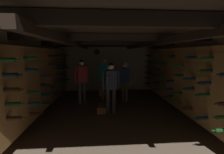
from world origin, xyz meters
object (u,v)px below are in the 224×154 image
at_px(wine_crate_stack, 105,89).
at_px(handbag, 102,110).
at_px(person_guest_far_right, 125,79).
at_px(display_bottle, 102,79).
at_px(person_guest_rear_center, 105,74).
at_px(person_host_center, 111,83).
at_px(person_guest_far_left, 82,78).

relative_size(wine_crate_stack, handbag, 1.72).
xyz_separation_m(wine_crate_stack, person_guest_far_right, (0.79, -0.93, 0.61)).
xyz_separation_m(display_bottle, person_guest_rear_center, (0.13, -0.72, 0.31)).
xyz_separation_m(person_guest_rear_center, handbag, (-0.14, -1.50, -0.93)).
bearing_deg(person_host_center, person_guest_rear_center, 96.21).
relative_size(person_host_center, person_guest_rear_center, 0.93).
bearing_deg(person_guest_far_left, person_guest_far_right, 6.40).
bearing_deg(person_guest_far_left, person_host_center, -44.59).
relative_size(display_bottle, person_guest_far_left, 0.21).
xyz_separation_m(wine_crate_stack, person_host_center, (0.16, -2.12, 0.67)).
xyz_separation_m(display_bottle, person_guest_far_right, (0.92, -0.99, 0.18)).
bearing_deg(person_guest_rear_center, handbag, -95.38).
xyz_separation_m(person_host_center, person_guest_far_left, (-1.02, 1.01, 0.03)).
relative_size(person_guest_far_left, handbag, 4.75).
distance_m(person_host_center, person_guest_far_right, 1.35).
xyz_separation_m(person_guest_far_left, handbag, (0.72, -1.04, -0.88)).
height_order(person_guest_far_left, handbag, person_guest_far_left).
xyz_separation_m(person_guest_far_right, handbag, (-0.93, -1.23, -0.80)).
relative_size(person_guest_far_right, person_guest_far_left, 0.93).
relative_size(display_bottle, person_guest_rear_center, 0.20).
height_order(person_host_center, person_guest_rear_center, person_guest_rear_center).
bearing_deg(person_host_center, handbag, -173.20).
distance_m(display_bottle, person_host_center, 2.22).
distance_m(wine_crate_stack, handbag, 2.17).
relative_size(person_guest_far_right, handbag, 4.41).
bearing_deg(wine_crate_stack, person_guest_far_right, -49.78).
distance_m(display_bottle, person_guest_rear_center, 0.80).
bearing_deg(person_guest_rear_center, person_guest_far_left, -152.25).
height_order(person_guest_rear_center, handbag, person_guest_rear_center).
height_order(wine_crate_stack, handbag, wine_crate_stack).
height_order(person_host_center, person_guest_far_right, person_host_center).
xyz_separation_m(person_guest_far_right, person_guest_far_left, (-1.65, -0.19, 0.09)).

